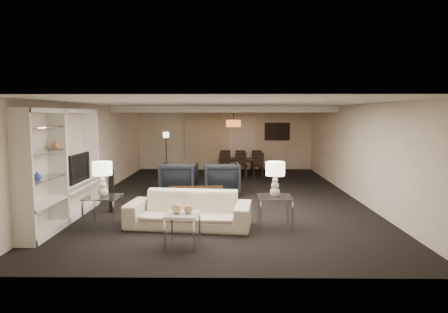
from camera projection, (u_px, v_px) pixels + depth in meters
name	position (u px, v px, depth m)	size (l,w,h in m)	color
floor	(224.00, 196.00, 10.95)	(11.00, 11.00, 0.00)	black
ceiling	(224.00, 105.00, 10.68)	(7.00, 11.00, 0.02)	silver
wall_back	(225.00, 139.00, 16.28)	(7.00, 0.02, 2.50)	#C4B39E
wall_front	(220.00, 188.00, 5.35)	(7.00, 0.02, 2.50)	#C4B39E
wall_left	(96.00, 151.00, 10.85)	(0.02, 11.00, 2.50)	#C4B39E
wall_right	(353.00, 151.00, 10.78)	(0.02, 11.00, 2.50)	#C4B39E
ceiling_soffit	(225.00, 110.00, 14.18)	(7.00, 4.00, 0.20)	silver
curtains	(203.00, 140.00, 16.22)	(1.50, 0.12, 2.40)	beige
door	(243.00, 144.00, 16.27)	(0.90, 0.05, 2.10)	silver
painting	(277.00, 132.00, 16.19)	(0.95, 0.04, 0.65)	#142D38
media_unit	(63.00, 166.00, 8.27)	(0.38, 3.40, 2.35)	white
pendant_light	(233.00, 123.00, 14.22)	(0.52, 0.52, 0.24)	#D8591E
sofa	(189.00, 210.00, 7.91)	(2.43, 0.95, 0.71)	beige
coffee_table	(196.00, 199.00, 9.51)	(1.34, 0.78, 0.48)	black
armchair_left	(179.00, 178.00, 11.18)	(0.97, 0.99, 0.90)	black
armchair_right	(222.00, 178.00, 11.17)	(0.97, 0.99, 0.90)	black
side_table_left	(104.00, 212.00, 7.93)	(0.67, 0.67, 0.62)	white
side_table_right	(275.00, 212.00, 7.89)	(0.67, 0.67, 0.62)	silver
table_lamp_left	(103.00, 179.00, 7.86)	(0.38, 0.38, 0.69)	beige
table_lamp_right	(275.00, 179.00, 7.82)	(0.38, 0.38, 0.69)	beige
marble_table	(183.00, 229.00, 6.82)	(0.56, 0.56, 0.56)	white
gold_gourd_a	(177.00, 208.00, 6.78)	(0.18, 0.18, 0.18)	#E4B278
gold_gourd_b	(188.00, 209.00, 6.78)	(0.16, 0.16, 0.16)	tan
television	(75.00, 168.00, 8.81)	(0.14, 1.09, 0.63)	black
vase_blue	(37.00, 176.00, 7.14)	(0.16, 0.16, 0.17)	#2A43B7
vase_amber	(55.00, 145.00, 7.89)	(0.15, 0.15, 0.16)	#BA743E
floor_speaker	(112.00, 191.00, 9.13)	(0.11, 0.11, 0.98)	black
dining_table	(241.00, 167.00, 14.89)	(1.67, 0.93, 0.59)	black
chair_nl	(225.00, 165.00, 14.24)	(0.40, 0.40, 0.87)	black
chair_nm	(242.00, 165.00, 14.23)	(0.40, 0.40, 0.87)	black
chair_nr	(258.00, 165.00, 14.22)	(0.40, 0.40, 0.87)	black
chair_fl	(225.00, 161.00, 15.53)	(0.40, 0.40, 0.87)	black
chair_fm	(241.00, 161.00, 15.52)	(0.40, 0.40, 0.87)	black
chair_fr	(256.00, 161.00, 15.52)	(0.40, 0.40, 0.87)	black
floor_lamp	(166.00, 153.00, 15.22)	(0.23, 0.23, 1.57)	black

